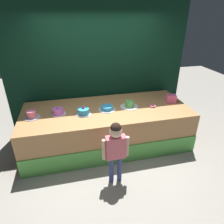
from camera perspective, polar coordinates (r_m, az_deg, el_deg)
The scene contains 11 objects.
ground_plane at distance 3.76m, azimuth 0.71°, elevation -14.44°, with size 12.00×12.00×0.00m, color gray.
stage_platform at distance 4.05m, azimuth -1.51°, elevation -4.14°, with size 3.21×1.35×0.80m.
curtain_backdrop at distance 4.32m, azimuth -3.89°, elevation 14.95°, with size 3.85×0.08×3.19m, color black.
child_figure at distance 3.01m, azimuth 1.04°, elevation -9.56°, with size 0.42×0.19×1.08m.
pink_box at distance 4.30m, azimuth 16.50°, elevation 3.73°, with size 0.20×0.15×0.15m, color pink.
donut at distance 4.02m, azimuth 11.59°, elevation 1.73°, with size 0.13×0.13×0.04m, color pink.
cake_far_left at distance 3.79m, azimuth -22.08°, elevation -0.69°, with size 0.29×0.29×0.13m.
cake_left at distance 3.77m, azimuth -15.22°, elevation 0.14°, with size 0.27×0.27×0.13m.
cake_center at distance 3.67m, azimuth -8.16°, elevation 0.12°, with size 0.28×0.28×0.15m.
cake_right at distance 3.81m, azimuth -1.46°, elevation 1.15°, with size 0.33×0.33×0.08m.
cake_far_right at distance 3.93m, azimuth 4.98°, elevation 2.11°, with size 0.36×0.36×0.12m.
Camera 1 is at (-0.69, -2.73, 2.49)m, focal length 31.90 mm.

